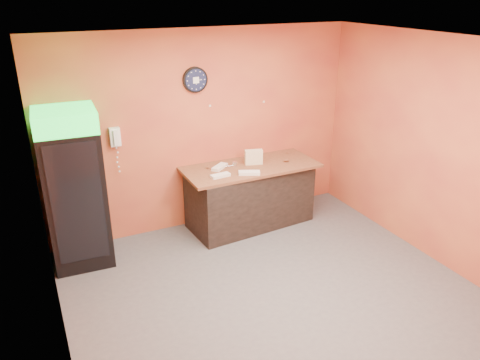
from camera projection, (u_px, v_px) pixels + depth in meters
floor at (271, 290)px, 5.47m from camera, size 4.50×4.50×0.00m
back_wall at (204, 131)px, 6.59m from camera, size 4.50×0.02×2.80m
left_wall at (47, 224)px, 4.02m from camera, size 0.02×4.00×2.80m
right_wall at (431, 150)px, 5.83m from camera, size 0.02×4.00×2.80m
ceiling at (278, 42)px, 4.39m from camera, size 4.50×4.00×0.02m
beverage_cooler at (76, 192)px, 5.68m from camera, size 0.74×0.75×1.99m
prep_counter at (250, 196)px, 6.85m from camera, size 1.82×0.92×0.88m
wall_clock at (195, 80)px, 6.24m from camera, size 0.34×0.06×0.34m
wall_phone at (115, 137)px, 6.01m from camera, size 0.13×0.11×0.24m
butcher_paper at (250, 167)px, 6.67m from camera, size 1.94×0.88×0.04m
sub_roll_stack at (254, 157)px, 6.67m from camera, size 0.27×0.15×0.21m
wrapped_sandwich_left at (220, 175)px, 6.26m from camera, size 0.27×0.13×0.04m
wrapped_sandwich_mid at (249, 173)px, 6.35m from camera, size 0.31×0.22×0.04m
wrapped_sandwich_right at (220, 167)px, 6.55m from camera, size 0.29×0.26×0.04m
kitchen_tool at (235, 164)px, 6.63m from camera, size 0.07×0.07×0.07m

